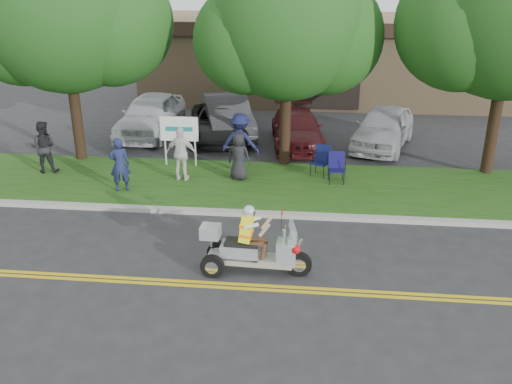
# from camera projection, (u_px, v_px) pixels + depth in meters

# --- Properties ---
(ground) EXTENTS (120.00, 120.00, 0.00)m
(ground) POSITION_uv_depth(u_px,v_px,m) (242.00, 274.00, 11.67)
(ground) COLOR #28282B
(ground) RESTS_ON ground
(centerline_near) EXTENTS (60.00, 0.10, 0.01)m
(centerline_near) POSITION_uv_depth(u_px,v_px,m) (239.00, 288.00, 11.13)
(centerline_near) COLOR gold
(centerline_near) RESTS_ON ground
(centerline_far) EXTENTS (60.00, 0.10, 0.01)m
(centerline_far) POSITION_uv_depth(u_px,v_px,m) (240.00, 284.00, 11.28)
(centerline_far) COLOR gold
(centerline_far) RESTS_ON ground
(curb) EXTENTS (60.00, 0.25, 0.12)m
(curb) POSITION_uv_depth(u_px,v_px,m) (257.00, 214.00, 14.46)
(curb) COLOR #A8A89E
(curb) RESTS_ON ground
(grass_verge) EXTENTS (60.00, 4.00, 0.10)m
(grass_verge) POSITION_uv_depth(u_px,v_px,m) (264.00, 185.00, 16.44)
(grass_verge) COLOR #194311
(grass_verge) RESTS_ON ground
(commercial_building) EXTENTS (18.00, 8.20, 4.00)m
(commercial_building) POSITION_uv_depth(u_px,v_px,m) (326.00, 56.00, 28.22)
(commercial_building) COLOR #9E7F5B
(commercial_building) RESTS_ON ground
(tree_left) EXTENTS (6.62, 5.40, 7.78)m
(tree_left) POSITION_uv_depth(u_px,v_px,m) (66.00, 14.00, 16.96)
(tree_left) COLOR #332114
(tree_left) RESTS_ON ground
(tree_mid) EXTENTS (5.88, 4.80, 7.05)m
(tree_mid) POSITION_uv_depth(u_px,v_px,m) (289.00, 29.00, 16.62)
(tree_mid) COLOR #332114
(tree_mid) RESTS_ON ground
(business_sign) EXTENTS (1.25, 0.06, 1.75)m
(business_sign) POSITION_uv_depth(u_px,v_px,m) (179.00, 132.00, 17.56)
(business_sign) COLOR silver
(business_sign) RESTS_ON ground
(trike_scooter) EXTENTS (2.40, 0.81, 1.57)m
(trike_scooter) POSITION_uv_depth(u_px,v_px,m) (251.00, 249.00, 11.56)
(trike_scooter) COLOR black
(trike_scooter) RESTS_ON ground
(lawn_chair_a) EXTENTS (0.67, 0.68, 0.96)m
(lawn_chair_a) POSITION_uv_depth(u_px,v_px,m) (321.00, 158.00, 16.95)
(lawn_chair_a) COLOR black
(lawn_chair_a) RESTS_ON grass_verge
(lawn_chair_b) EXTENTS (0.51, 0.53, 0.93)m
(lawn_chair_b) POSITION_uv_depth(u_px,v_px,m) (337.00, 165.00, 16.39)
(lawn_chair_b) COLOR black
(lawn_chair_b) RESTS_ON grass_verge
(spectator_adult_left) EXTENTS (0.67, 0.55, 1.59)m
(spectator_adult_left) POSITION_uv_depth(u_px,v_px,m) (120.00, 165.00, 15.61)
(spectator_adult_left) COLOR #1A2149
(spectator_adult_left) RESTS_ON grass_verge
(spectator_adult_mid) EXTENTS (0.90, 0.75, 1.66)m
(spectator_adult_mid) POSITION_uv_depth(u_px,v_px,m) (44.00, 147.00, 17.10)
(spectator_adult_mid) COLOR black
(spectator_adult_mid) RESTS_ON grass_verge
(spectator_adult_right) EXTENTS (1.01, 0.50, 1.67)m
(spectator_adult_right) POSITION_uv_depth(u_px,v_px,m) (181.00, 154.00, 16.42)
(spectator_adult_right) COLOR silver
(spectator_adult_right) RESTS_ON grass_verge
(spectator_chair_a) EXTENTS (1.31, 0.90, 1.88)m
(spectator_chair_a) POSITION_uv_depth(u_px,v_px,m) (240.00, 142.00, 17.17)
(spectator_chair_a) COLOR #191C47
(spectator_chair_a) RESTS_ON grass_verge
(spectator_chair_b) EXTENTS (0.81, 0.63, 1.48)m
(spectator_chair_b) POSITION_uv_depth(u_px,v_px,m) (239.00, 156.00, 16.50)
(spectator_chair_b) COLOR black
(spectator_chair_b) RESTS_ON grass_verge
(parked_car_far_left) EXTENTS (2.08, 4.85, 1.63)m
(parked_car_far_left) POSITION_uv_depth(u_px,v_px,m) (151.00, 115.00, 21.48)
(parked_car_far_left) COLOR silver
(parked_car_far_left) RESTS_ON ground
(parked_car_left) EXTENTS (2.96, 5.03, 1.57)m
(parked_car_left) POSITION_uv_depth(u_px,v_px,m) (227.00, 115.00, 21.50)
(parked_car_left) COLOR #313134
(parked_car_left) RESTS_ON ground
(parked_car_mid) EXTENTS (2.95, 5.00, 1.30)m
(parked_car_mid) POSITION_uv_depth(u_px,v_px,m) (218.00, 123.00, 20.96)
(parked_car_mid) COLOR black
(parked_car_mid) RESTS_ON ground
(parked_car_right) EXTENTS (2.28, 4.55, 1.27)m
(parked_car_right) POSITION_uv_depth(u_px,v_px,m) (297.00, 129.00, 20.23)
(parked_car_right) COLOR #420F12
(parked_car_right) RESTS_ON ground
(parked_car_far_right) EXTENTS (3.04, 4.74, 1.50)m
(parked_car_far_right) POSITION_uv_depth(u_px,v_px,m) (383.00, 127.00, 19.97)
(parked_car_far_right) COLOR #AFB1B7
(parked_car_far_right) RESTS_ON ground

